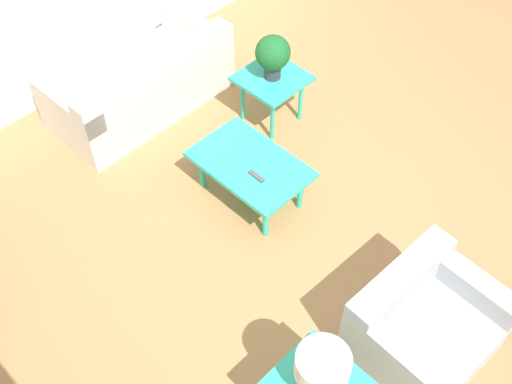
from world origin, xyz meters
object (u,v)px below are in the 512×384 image
object	(u,v)px
sofa	(142,85)
armchair	(422,327)
coffee_table	(250,167)
potted_plant	(273,54)
side_table_plant	(272,83)
table_lamp	(322,368)

from	to	relation	value
sofa	armchair	world-z (taller)	sofa
coffee_table	potted_plant	xyz separation A→B (m)	(0.56, -0.85, 0.40)
armchair	side_table_plant	world-z (taller)	armchair
potted_plant	side_table_plant	bearing A→B (deg)	-14.04
sofa	side_table_plant	xyz separation A→B (m)	(-1.01, -0.76, 0.17)
sofa	potted_plant	distance (m)	1.36
coffee_table	side_table_plant	distance (m)	1.02
coffee_table	side_table_plant	bearing A→B (deg)	-56.65
coffee_table	side_table_plant	xyz separation A→B (m)	(0.56, -0.85, 0.08)
table_lamp	armchair	bearing A→B (deg)	-100.38
potted_plant	table_lamp	bearing A→B (deg)	138.93
side_table_plant	potted_plant	xyz separation A→B (m)	(-0.00, 0.00, 0.32)
armchair	table_lamp	size ratio (longest dim) A/B	2.24
armchair	potted_plant	size ratio (longest dim) A/B	2.26
coffee_table	sofa	bearing A→B (deg)	-3.06
side_table_plant	table_lamp	bearing A→B (deg)	138.93
potted_plant	table_lamp	world-z (taller)	table_lamp
armchair	coffee_table	size ratio (longest dim) A/B	1.00
armchair	coffee_table	xyz separation A→B (m)	(1.86, -0.17, 0.09)
armchair	side_table_plant	bearing A→B (deg)	69.58
sofa	side_table_plant	size ratio (longest dim) A/B	3.07
table_lamp	sofa	bearing A→B (deg)	-20.10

